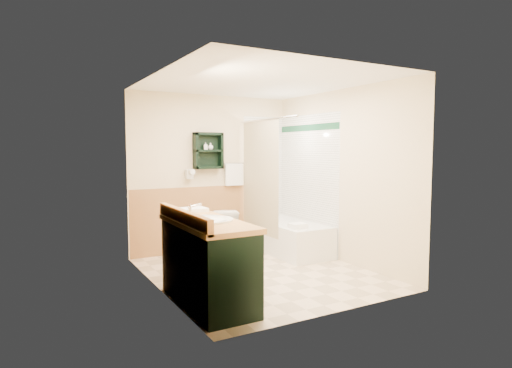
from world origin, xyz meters
The scene contains 25 objects.
floor centered at (0.00, 0.00, 0.00)m, with size 3.00×3.00×0.00m, color beige.
back_wall centered at (0.00, 1.52, 1.20)m, with size 2.60×0.04×2.40m, color #FAEEC4.
left_wall centered at (-1.32, 0.00, 1.20)m, with size 0.04×3.00×2.40m, color #FAEEC4.
right_wall centered at (1.32, 0.00, 1.20)m, with size 0.04×3.00×2.40m, color #FAEEC4.
ceiling centered at (0.00, 0.00, 2.42)m, with size 2.60×3.00×0.04m, color white.
wainscot_left centered at (-1.29, 0.00, 0.50)m, with size 2.98×2.98×1.00m, color tan, non-canonical shape.
wainscot_back centered at (0.00, 1.49, 0.50)m, with size 2.58×2.58×1.00m, color tan, non-canonical shape.
mirror_frame centered at (-1.27, -0.55, 1.50)m, with size 1.30×1.30×1.00m, color #975931, non-canonical shape.
mirror_glass centered at (-1.27, -0.55, 1.50)m, with size 1.20×1.20×0.90m, color white, non-canonical shape.
tile_right centered at (1.28, 0.75, 1.05)m, with size 1.50×1.50×2.10m, color white, non-canonical shape.
tile_back centered at (1.03, 1.48, 1.05)m, with size 0.95×0.95×2.10m, color white, non-canonical shape.
tile_accent centered at (1.27, 0.75, 1.90)m, with size 1.50×1.50×0.10m, color #13442B, non-canonical shape.
wall_shelf centered at (-0.10, 1.41, 1.55)m, with size 0.45×0.15×0.55m, color black.
hair_dryer centered at (-0.40, 1.43, 1.20)m, with size 0.10×0.24×0.18m, color silver, non-canonical shape.
towel_bar centered at (0.35, 1.45, 1.35)m, with size 0.40×0.06×0.40m, color white, non-canonical shape.
curtain_rod centered at (0.53, 0.75, 2.00)m, with size 0.03×0.03×1.60m, color silver.
shower_curtain centered at (0.53, 0.92, 1.15)m, with size 1.05×1.05×1.70m, color beige, non-canonical shape.
vanity centered at (-0.99, -0.67, 0.43)m, with size 0.59×1.35×0.86m, color black.
bathtub centered at (0.93, 0.77, 0.23)m, with size 0.70×1.50×0.46m, color white.
toilet centered at (0.02, 1.14, 0.34)m, with size 0.39×0.70×0.68m, color white.
counter_towel centered at (-0.90, 0.01, 0.88)m, with size 0.31×0.24×0.04m, color white.
vanity_book centered at (-1.16, 0.09, 0.98)m, with size 0.18×0.02×0.25m, color black.
tub_towel centered at (0.76, 0.26, 0.50)m, with size 0.23×0.19×0.07m, color white.
soap_bottle_a centered at (-0.14, 1.40, 1.59)m, with size 0.05×0.12×0.05m, color white.
soap_bottle_b centered at (-0.06, 1.40, 1.61)m, with size 0.08×0.10×0.08m, color white.
Camera 1 is at (-2.66, -4.61, 1.58)m, focal length 30.00 mm.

